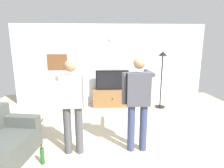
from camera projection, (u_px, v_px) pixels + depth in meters
The scene contains 10 objects.
ground_plane at pixel (113, 149), 3.48m from camera, with size 8.40×8.40×0.00m, color beige.
back_wall at pixel (109, 65), 6.08m from camera, with size 6.40×0.10×2.70m, color silver.
tv_stand at pixel (112, 98), 5.97m from camera, with size 1.27×0.48×0.55m.
television at pixel (112, 80), 5.89m from camera, with size 1.08×0.07×0.65m.
wall_clock at pixel (112, 38), 5.84m from camera, with size 0.25×0.25×0.03m, color white.
framed_picture at pixel (58, 62), 5.93m from camera, with size 0.66×0.04×0.52m, color brown.
floor_lamp at pixel (162, 68), 5.61m from camera, with size 0.32×0.32×1.82m.
person_standing_nearer_lamp at pixel (72, 102), 3.18m from camera, with size 0.56×0.78×1.75m.
person_standing_nearer_couch at pixel (138, 99), 3.26m from camera, with size 0.60×0.78×1.79m.
beverage_bottle at pixel (42, 156), 3.01m from camera, with size 0.07×0.07×0.36m.
Camera 1 is at (-0.16, -3.13, 1.97)m, focal length 28.44 mm.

